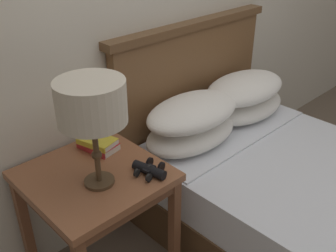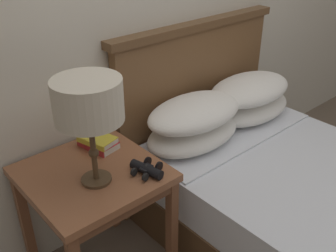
# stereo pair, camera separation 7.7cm
# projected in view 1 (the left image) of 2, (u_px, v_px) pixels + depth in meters

# --- Properties ---
(nightstand) EXTENTS (0.58, 0.58, 0.65)m
(nightstand) POSITION_uv_depth(u_px,v_px,m) (95.00, 188.00, 1.78)
(nightstand) COLOR brown
(nightstand) RESTS_ON ground_plane
(bed) EXTENTS (1.24, 1.93, 1.11)m
(bed) POSITION_uv_depth(u_px,v_px,m) (300.00, 198.00, 2.11)
(bed) COLOR #4E3520
(bed) RESTS_ON ground_plane
(table_lamp) EXTENTS (0.28, 0.28, 0.47)m
(table_lamp) POSITION_uv_depth(u_px,v_px,m) (91.00, 104.00, 1.50)
(table_lamp) COLOR #4C3823
(table_lamp) RESTS_ON nightstand
(book_on_nightstand) EXTENTS (0.15, 0.21, 0.04)m
(book_on_nightstand) POSITION_uv_depth(u_px,v_px,m) (98.00, 146.00, 1.91)
(book_on_nightstand) COLOR silver
(book_on_nightstand) RESTS_ON nightstand
(book_stacked_on_top) EXTENTS (0.15, 0.20, 0.03)m
(book_stacked_on_top) POSITION_uv_depth(u_px,v_px,m) (97.00, 141.00, 1.88)
(book_stacked_on_top) COLOR silver
(book_stacked_on_top) RESTS_ON book_on_nightstand
(binoculars_pair) EXTENTS (0.15, 0.16, 0.05)m
(binoculars_pair) POSITION_uv_depth(u_px,v_px,m) (149.00, 170.00, 1.72)
(binoculars_pair) COLOR black
(binoculars_pair) RESTS_ON nightstand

